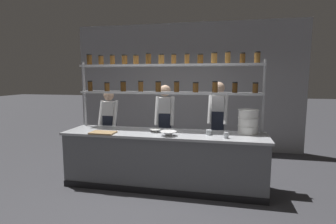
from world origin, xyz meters
name	(u,v)px	position (x,y,z in m)	size (l,w,h in m)	color
ground_plane	(164,186)	(0.00, 0.00, 0.00)	(40.00, 40.00, 0.00)	#3D3D42
back_wall	(186,87)	(0.00, 2.53, 1.58)	(5.74, 0.12, 3.16)	#939399
prep_counter	(164,160)	(0.00, 0.00, 0.46)	(3.34, 0.76, 0.92)	slate
spice_shelf_unit	(167,79)	(-0.01, 0.33, 1.79)	(3.23, 0.28, 2.25)	#B7BABF
chef_left	(110,125)	(-1.23, 0.59, 0.90)	(0.37, 0.29, 1.58)	black
chef_center	(165,123)	(-0.11, 0.61, 0.97)	(0.38, 0.31, 1.69)	black
chef_right	(218,121)	(0.86, 0.78, 1.01)	(0.37, 0.31, 1.74)	black
container_stack	(248,122)	(1.36, 0.20, 1.12)	(0.33, 0.33, 0.40)	white
cutting_board	(103,133)	(-0.96, -0.26, 0.93)	(0.40, 0.26, 0.02)	#A88456
prep_bowl_near_left	(156,131)	(-0.14, 0.01, 0.95)	(0.19, 0.19, 0.05)	silver
prep_bowl_center_front	(168,134)	(0.13, -0.21, 0.96)	(0.26, 0.26, 0.07)	white
serving_cup_front	(209,132)	(0.74, -0.01, 0.96)	(0.09, 0.09, 0.08)	#B2B7BC
serving_cup_by_board	(226,135)	(1.01, -0.20, 0.96)	(0.07, 0.07, 0.09)	#B2B7BC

